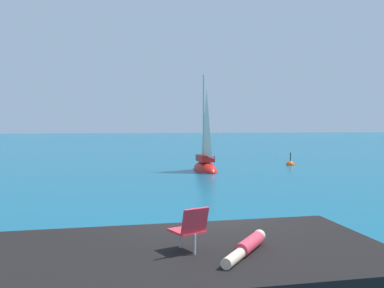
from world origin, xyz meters
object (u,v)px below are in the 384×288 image
object	(u,v)px
person_sunbather	(247,246)
beach_chair	(190,227)
sailboat_near	(205,165)
marker_buoy	(290,165)

from	to	relation	value
person_sunbather	beach_chair	bearing A→B (deg)	-65.57
sailboat_near	person_sunbather	distance (m)	19.64
sailboat_near	person_sunbather	bearing A→B (deg)	166.10
person_sunbather	marker_buoy	xyz separation A→B (m)	(8.02, 22.15, -1.04)
person_sunbather	beach_chair	xyz separation A→B (m)	(-0.95, 0.13, 0.33)
person_sunbather	beach_chair	distance (m)	1.02
beach_chair	marker_buoy	xyz separation A→B (m)	(8.97, 22.03, -1.36)
sailboat_near	marker_buoy	bearing A→B (deg)	-75.07
marker_buoy	sailboat_near	bearing A→B (deg)	-156.77
beach_chair	marker_buoy	size ratio (longest dim) A/B	0.71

